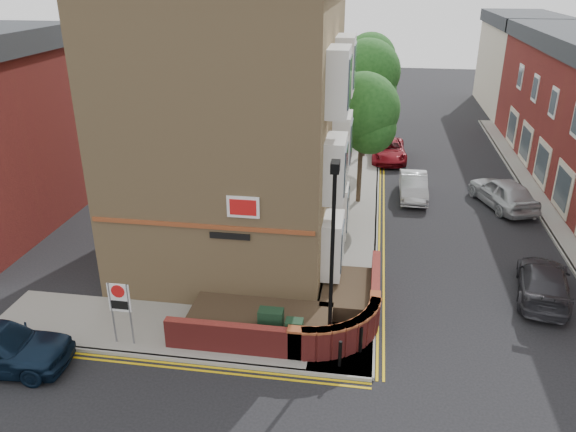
# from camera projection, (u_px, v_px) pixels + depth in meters

# --- Properties ---
(ground) EXTENTS (120.00, 120.00, 0.00)m
(ground) POSITION_uv_depth(u_px,v_px,m) (273.00, 371.00, 17.20)
(ground) COLOR black
(ground) RESTS_ON ground
(pavement_corner) EXTENTS (13.00, 3.00, 0.12)m
(pavement_corner) POSITION_uv_depth(u_px,v_px,m) (180.00, 330.00, 19.03)
(pavement_corner) COLOR gray
(pavement_corner) RESTS_ON ground
(pavement_main) EXTENTS (2.00, 32.00, 0.12)m
(pavement_main) POSITION_uv_depth(u_px,v_px,m) (359.00, 189.00, 31.36)
(pavement_main) COLOR gray
(pavement_main) RESTS_ON ground
(kerb_side) EXTENTS (13.00, 0.15, 0.12)m
(kerb_side) POSITION_uv_depth(u_px,v_px,m) (164.00, 358.00, 17.67)
(kerb_side) COLOR gray
(kerb_side) RESTS_ON ground
(kerb_main_near) EXTENTS (0.15, 32.00, 0.12)m
(kerb_main_near) POSITION_uv_depth(u_px,v_px,m) (377.00, 190.00, 31.22)
(kerb_main_near) COLOR gray
(kerb_main_near) RESTS_ON ground
(kerb_main_far) EXTENTS (0.15, 40.00, 0.12)m
(kerb_main_far) POSITION_uv_depth(u_px,v_px,m) (542.00, 220.00, 27.38)
(kerb_main_far) COLOR gray
(kerb_main_far) RESTS_ON ground
(yellow_lines_side) EXTENTS (13.00, 0.28, 0.01)m
(yellow_lines_side) POSITION_uv_depth(u_px,v_px,m) (161.00, 364.00, 17.47)
(yellow_lines_side) COLOR gold
(yellow_lines_side) RESTS_ON ground
(yellow_lines_main) EXTENTS (0.28, 32.00, 0.01)m
(yellow_lines_main) POSITION_uv_depth(u_px,v_px,m) (382.00, 191.00, 31.21)
(yellow_lines_main) COLOR gold
(yellow_lines_main) RESTS_ON ground
(corner_building) EXTENTS (8.95, 10.40, 13.60)m
(corner_building) POSITION_uv_depth(u_px,v_px,m) (237.00, 108.00, 22.34)
(corner_building) COLOR #A68558
(corner_building) RESTS_ON ground
(garden_wall) EXTENTS (6.80, 6.00, 1.20)m
(garden_wall) POSITION_uv_depth(u_px,v_px,m) (286.00, 324.00, 19.46)
(garden_wall) COLOR maroon
(garden_wall) RESTS_ON ground
(lamppost) EXTENTS (0.25, 0.50, 6.30)m
(lamppost) POSITION_uv_depth(u_px,v_px,m) (332.00, 260.00, 16.71)
(lamppost) COLOR black
(lamppost) RESTS_ON pavement_corner
(utility_cabinet_large) EXTENTS (0.80, 0.45, 1.20)m
(utility_cabinet_large) POSITION_uv_depth(u_px,v_px,m) (271.00, 326.00, 18.13)
(utility_cabinet_large) COLOR #163221
(utility_cabinet_large) RESTS_ON pavement_corner
(utility_cabinet_small) EXTENTS (0.55, 0.40, 1.10)m
(utility_cabinet_small) POSITION_uv_depth(u_px,v_px,m) (294.00, 335.00, 17.76)
(utility_cabinet_small) COLOR #163221
(utility_cabinet_small) RESTS_ON pavement_corner
(bollard_near) EXTENTS (0.11, 0.11, 0.90)m
(bollard_near) POSITION_uv_depth(u_px,v_px,m) (340.00, 354.00, 17.05)
(bollard_near) COLOR black
(bollard_near) RESTS_ON pavement_corner
(bollard_far) EXTENTS (0.11, 0.11, 0.90)m
(bollard_far) POSITION_uv_depth(u_px,v_px,m) (361.00, 340.00, 17.69)
(bollard_far) COLOR black
(bollard_far) RESTS_ON pavement_corner
(zone_sign) EXTENTS (0.72, 0.07, 2.20)m
(zone_sign) POSITION_uv_depth(u_px,v_px,m) (120.00, 303.00, 17.70)
(zone_sign) COLOR slate
(zone_sign) RESTS_ON pavement_corner
(far_terrace_cream) EXTENTS (5.40, 12.40, 8.00)m
(far_terrace_cream) POSITION_uv_depth(u_px,v_px,m) (519.00, 62.00, 47.89)
(far_terrace_cream) COLOR beige
(far_terrace_cream) RESTS_ON ground
(tree_near) EXTENTS (3.64, 3.65, 6.70)m
(tree_near) POSITION_uv_depth(u_px,v_px,m) (363.00, 115.00, 27.73)
(tree_near) COLOR #382B1E
(tree_near) RESTS_ON pavement_main
(tree_mid) EXTENTS (4.03, 4.03, 7.42)m
(tree_mid) POSITION_uv_depth(u_px,v_px,m) (367.00, 77.00, 34.77)
(tree_mid) COLOR #382B1E
(tree_mid) RESTS_ON pavement_main
(tree_far) EXTENTS (3.81, 3.81, 7.00)m
(tree_far) POSITION_uv_depth(u_px,v_px,m) (370.00, 62.00, 42.12)
(tree_far) COLOR #382B1E
(tree_far) RESTS_ON pavement_main
(traffic_light_assembly) EXTENTS (0.20, 0.16, 4.20)m
(traffic_light_assembly) POSITION_uv_depth(u_px,v_px,m) (372.00, 105.00, 38.35)
(traffic_light_assembly) COLOR black
(traffic_light_assembly) RESTS_ON pavement_main
(silver_car_near) EXTENTS (1.40, 3.98, 1.31)m
(silver_car_near) POSITION_uv_depth(u_px,v_px,m) (413.00, 186.00, 30.04)
(silver_car_near) COLOR #B5B8BD
(silver_car_near) RESTS_ON ground
(red_car_main) EXTENTS (2.34, 4.75, 1.30)m
(red_car_main) POSITION_uv_depth(u_px,v_px,m) (388.00, 150.00, 36.08)
(red_car_main) COLOR maroon
(red_car_main) RESTS_ON ground
(grey_car_far) EXTENTS (2.64, 4.68, 1.28)m
(grey_car_far) POSITION_uv_depth(u_px,v_px,m) (544.00, 282.00, 20.84)
(grey_car_far) COLOR #2B2B30
(grey_car_far) RESTS_ON ground
(silver_car_far) EXTENTS (3.27, 4.94, 1.56)m
(silver_car_far) POSITION_uv_depth(u_px,v_px,m) (503.00, 193.00, 28.81)
(silver_car_far) COLOR #ADB1B5
(silver_car_far) RESTS_ON ground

